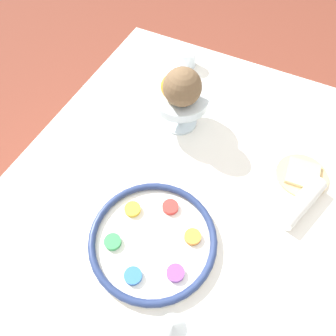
% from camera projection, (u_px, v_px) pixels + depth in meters
% --- Properties ---
extents(ground_plane, '(8.00, 8.00, 0.00)m').
position_uv_depth(ground_plane, '(181.00, 268.00, 1.61)').
color(ground_plane, brown).
extents(dining_table, '(1.29, 1.08, 0.76)m').
position_uv_depth(dining_table, '(184.00, 239.00, 1.29)').
color(dining_table, white).
rests_on(dining_table, ground_plane).
extents(seder_plate, '(0.34, 0.34, 0.03)m').
position_uv_depth(seder_plate, '(153.00, 240.00, 0.87)').
color(seder_plate, white).
rests_on(seder_plate, dining_table).
extents(wine_glass, '(0.07, 0.07, 0.14)m').
position_uv_depth(wine_glass, '(173.00, 328.00, 0.68)').
color(wine_glass, silver).
rests_on(wine_glass, dining_table).
extents(fruit_stand, '(0.18, 0.18, 0.13)m').
position_uv_depth(fruit_stand, '(181.00, 102.00, 1.04)').
color(fruit_stand, silver).
rests_on(fruit_stand, dining_table).
extents(orange_fruit, '(0.08, 0.08, 0.08)m').
position_uv_depth(orange_fruit, '(174.00, 87.00, 0.98)').
color(orange_fruit, orange).
rests_on(orange_fruit, fruit_stand).
extents(coconut, '(0.12, 0.12, 0.12)m').
position_uv_depth(coconut, '(182.00, 87.00, 0.95)').
color(coconut, brown).
rests_on(coconut, fruit_stand).
extents(bread_plate, '(0.16, 0.16, 0.02)m').
position_uv_depth(bread_plate, '(302.00, 175.00, 1.00)').
color(bread_plate, tan).
rests_on(bread_plate, dining_table).
extents(napkin_roll, '(0.19, 0.11, 0.05)m').
position_uv_depth(napkin_roll, '(302.00, 203.00, 0.92)').
color(napkin_roll, white).
rests_on(napkin_roll, dining_table).
extents(cup_near, '(0.07, 0.07, 0.07)m').
position_uv_depth(cup_near, '(187.00, 58.00, 1.26)').
color(cup_near, silver).
rests_on(cup_near, dining_table).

